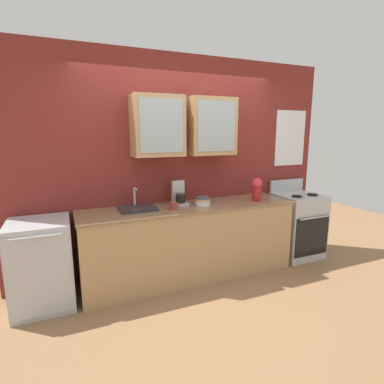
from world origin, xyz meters
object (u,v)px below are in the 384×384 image
at_px(stove_range, 297,225).
at_px(vase, 257,188).
at_px(cup_near_sink, 174,206).
at_px(dishwasher, 42,264).
at_px(sink_faucet, 137,208).
at_px(coffee_maker, 179,196).
at_px(bowl_stack, 203,201).

distance_m(stove_range, vase, 1.01).
height_order(stove_range, cup_near_sink, stove_range).
relative_size(vase, dishwasher, 0.33).
xyz_separation_m(stove_range, sink_faucet, (-2.31, 0.07, 0.47)).
bearing_deg(vase, stove_range, 6.47).
height_order(vase, coffee_maker, vase).
bearing_deg(dishwasher, cup_near_sink, -3.16).
distance_m(vase, coffee_maker, 1.01).
bearing_deg(sink_faucet, dishwasher, -175.74).
bearing_deg(coffee_maker, vase, -12.70).
xyz_separation_m(stove_range, dishwasher, (-3.33, -0.00, -0.01)).
xyz_separation_m(vase, coffee_maker, (-0.98, 0.22, -0.06)).
height_order(stove_range, coffee_maker, coffee_maker).
height_order(sink_faucet, cup_near_sink, sink_faucet).
distance_m(sink_faucet, bowl_stack, 0.79).
bearing_deg(bowl_stack, vase, -5.28).
xyz_separation_m(cup_near_sink, coffee_maker, (0.15, 0.21, 0.07)).
distance_m(vase, dishwasher, 2.62).
relative_size(stove_range, vase, 3.63).
xyz_separation_m(vase, dishwasher, (-2.54, 0.09, -0.62)).
bearing_deg(bowl_stack, stove_range, 0.83).
xyz_separation_m(bowl_stack, cup_near_sink, (-0.40, -0.06, -0.01)).
relative_size(vase, cup_near_sink, 2.52).
distance_m(bowl_stack, cup_near_sink, 0.40).
bearing_deg(dishwasher, coffee_maker, 4.98).
bearing_deg(bowl_stack, dishwasher, 179.43).
bearing_deg(cup_near_sink, vase, -0.41).
bearing_deg(cup_near_sink, stove_range, 2.44).
height_order(stove_range, bowl_stack, stove_range).
relative_size(stove_range, sink_faucet, 2.64).
xyz_separation_m(sink_faucet, cup_near_sink, (0.39, -0.15, 0.02)).
bearing_deg(stove_range, cup_near_sink, -177.56).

